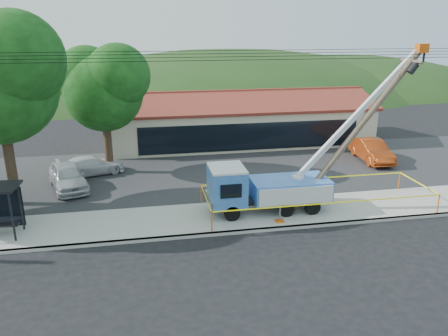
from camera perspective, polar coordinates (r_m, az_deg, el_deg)
name	(u,v)px	position (r m, az deg, el deg)	size (l,w,h in m)	color
ground	(251,253)	(20.40, 3.53, -11.07)	(120.00, 120.00, 0.00)	black
curb	(241,232)	(22.17, 2.21, -8.31)	(60.00, 0.25, 0.15)	#B0AEA5
sidewalk	(233,216)	(23.85, 1.19, -6.32)	(60.00, 4.00, 0.15)	#B0AEA5
parking_lot	(210,171)	(31.20, -1.81, -0.39)	(60.00, 12.00, 0.10)	#28282B
strip_mall	(240,121)	(39.03, 2.17, 6.16)	(22.50, 8.53, 4.67)	beige
tree_lot	(103,85)	(30.58, -15.53, 10.45)	(6.30, 5.60, 8.94)	#332316
hill_west	(74,92)	(73.68, -19.01, 9.35)	(78.40, 56.00, 28.00)	#1B3C15
hill_center	(229,88)	(74.36, 0.70, 10.39)	(89.60, 64.00, 32.00)	#1B3C15
hill_east	(341,85)	(80.68, 15.00, 10.39)	(72.80, 52.00, 26.00)	#1B3C15
utility_truck	(267,185)	(24.00, 5.63, -2.27)	(11.72, 3.59, 8.90)	black
leaning_pole	(363,123)	(24.87, 17.65, 5.60)	(6.84, 1.90, 8.87)	brown
caution_tape	(317,194)	(24.93, 12.03, -3.36)	(12.57, 3.87, 1.12)	#E0570C
car_silver	(70,190)	(29.43, -19.52, -2.73)	(1.92, 4.78, 1.63)	#AEB1B5
car_red	(370,162)	(35.31, 18.56, 0.78)	(1.72, 4.92, 1.62)	#A73910
car_white	(92,176)	(31.74, -16.84, -0.96)	(1.81, 4.44, 1.29)	silver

